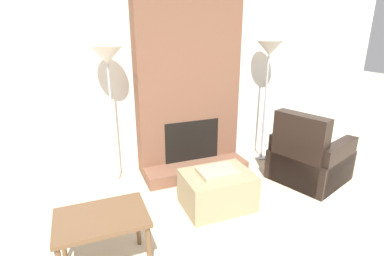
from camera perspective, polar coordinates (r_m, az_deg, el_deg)
wall_back at (r=4.53m, az=-1.66°, el=8.80°), size 7.33×0.06×2.60m
fireplace at (r=4.35m, az=-0.65°, el=7.09°), size 1.51×0.72×2.60m
ottoman at (r=3.68m, az=4.84°, el=-11.59°), size 0.81×0.60×0.49m
armchair at (r=4.52m, az=21.15°, el=-5.69°), size 1.17×1.13×1.03m
side_table at (r=2.79m, az=-16.79°, el=-17.00°), size 0.77×0.53×0.57m
floor_lamp_left at (r=3.90m, az=-15.84°, el=12.10°), size 0.39×0.39×1.86m
floor_lamp_right at (r=4.76m, az=14.47°, el=13.59°), size 0.39×0.39×1.89m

